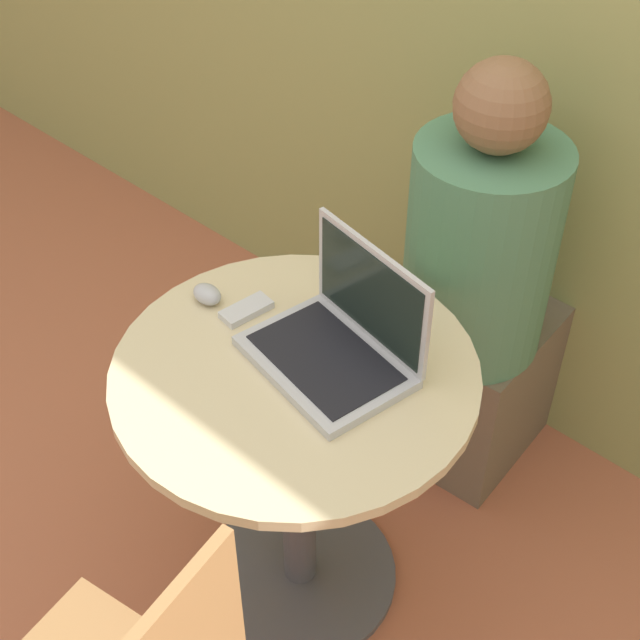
{
  "coord_description": "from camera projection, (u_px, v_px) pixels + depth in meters",
  "views": [
    {
      "loc": [
        0.84,
        -0.86,
        1.89
      ],
      "look_at": [
        0.02,
        0.05,
        0.8
      ],
      "focal_mm": 50.0,
      "sensor_mm": 36.0,
      "label": 1
    }
  ],
  "objects": [
    {
      "name": "ground_plane",
      "position": [
        300.0,
        575.0,
        2.16
      ],
      "size": [
        12.0,
        12.0,
        0.0
      ],
      "primitive_type": "plane",
      "color": "#B26042"
    },
    {
      "name": "round_table",
      "position": [
        297.0,
        443.0,
        1.83
      ],
      "size": [
        0.71,
        0.71,
        0.7
      ],
      "color": "#4C4C51",
      "rests_on": "ground_plane"
    },
    {
      "name": "laptop",
      "position": [
        340.0,
        338.0,
        1.68
      ],
      "size": [
        0.35,
        0.28,
        0.23
      ],
      "color": "#B7B7BC",
      "rests_on": "round_table"
    },
    {
      "name": "cell_phone",
      "position": [
        246.0,
        310.0,
        1.8
      ],
      "size": [
        0.06,
        0.11,
        0.02
      ],
      "color": "silver",
      "rests_on": "round_table"
    },
    {
      "name": "computer_mouse",
      "position": [
        207.0,
        294.0,
        1.82
      ],
      "size": [
        0.07,
        0.05,
        0.04
      ],
      "color": "#B2B2B7",
      "rests_on": "round_table"
    },
    {
      "name": "person_seated",
      "position": [
        482.0,
        311.0,
        2.16
      ],
      "size": [
        0.35,
        0.53,
        1.14
      ],
      "color": "brown",
      "rests_on": "ground_plane"
    }
  ]
}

